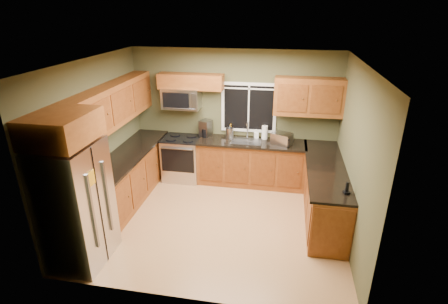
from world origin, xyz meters
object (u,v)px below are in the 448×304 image
(refrigerator, at_px, (76,205))
(paper_towel_roll, at_px, (265,132))
(microwave, at_px, (181,98))
(coffee_maker, at_px, (206,129))
(kettle, at_px, (230,133))
(soap_bottle_b, at_px, (256,134))
(range, at_px, (182,158))
(soap_bottle_a, at_px, (231,130))
(cordless_phone, at_px, (347,190))
(toaster_oven, at_px, (282,139))

(refrigerator, xyz_separation_m, paper_towel_roll, (2.39, 2.98, 0.18))
(microwave, bearing_deg, coffee_maker, 3.78)
(kettle, xyz_separation_m, soap_bottle_b, (0.53, 0.15, -0.04))
(paper_towel_roll, relative_size, soap_bottle_b, 1.67)
(range, xyz_separation_m, soap_bottle_b, (1.53, 0.23, 0.56))
(soap_bottle_a, height_order, cordless_phone, soap_bottle_a)
(range, xyz_separation_m, paper_towel_roll, (1.70, 0.21, 0.61))
(range, distance_m, cordless_phone, 3.59)
(kettle, relative_size, soap_bottle_b, 1.57)
(soap_bottle_a, distance_m, cordless_phone, 2.91)
(refrigerator, bearing_deg, soap_bottle_b, 53.51)
(range, distance_m, soap_bottle_b, 1.65)
(refrigerator, relative_size, range, 1.92)
(coffee_maker, bearing_deg, range, -160.72)
(toaster_oven, distance_m, soap_bottle_a, 1.09)
(soap_bottle_b, xyz_separation_m, cordless_phone, (1.50, -2.08, -0.04))
(refrigerator, relative_size, kettle, 6.23)
(cordless_phone, bearing_deg, toaster_oven, 118.39)
(refrigerator, height_order, cordless_phone, refrigerator)
(range, bearing_deg, microwave, 90.02)
(range, bearing_deg, coffee_maker, 19.28)
(range, relative_size, toaster_oven, 2.09)
(coffee_maker, bearing_deg, microwave, -176.22)
(toaster_oven, bearing_deg, paper_towel_roll, 144.82)
(soap_bottle_b, distance_m, cordless_phone, 2.56)
(microwave, relative_size, coffee_maker, 2.27)
(microwave, distance_m, paper_towel_roll, 1.82)
(range, relative_size, kettle, 3.25)
(soap_bottle_a, relative_size, soap_bottle_b, 1.45)
(toaster_oven, xyz_separation_m, coffee_maker, (-1.57, 0.21, 0.04))
(paper_towel_roll, bearing_deg, soap_bottle_b, 173.29)
(microwave, height_order, soap_bottle_b, microwave)
(range, relative_size, soap_bottle_a, 3.53)
(microwave, height_order, toaster_oven, microwave)
(kettle, height_order, paper_towel_roll, paper_towel_roll)
(microwave, bearing_deg, refrigerator, -103.34)
(soap_bottle_a, height_order, soap_bottle_b, soap_bottle_a)
(toaster_oven, relative_size, soap_bottle_a, 1.69)
(refrigerator, distance_m, coffee_maker, 3.17)
(toaster_oven, xyz_separation_m, paper_towel_roll, (-0.35, 0.25, 0.02))
(soap_bottle_a, bearing_deg, kettle, -88.69)
(refrigerator, distance_m, paper_towel_roll, 3.82)
(soap_bottle_b, bearing_deg, soap_bottle_a, 180.00)
(paper_towel_roll, bearing_deg, soap_bottle_a, 178.37)
(kettle, bearing_deg, toaster_oven, -6.39)
(toaster_oven, xyz_separation_m, kettle, (-1.05, 0.12, 0.02))
(kettle, distance_m, paper_towel_roll, 0.71)
(microwave, xyz_separation_m, cordless_phone, (3.03, -1.98, -0.73))
(refrigerator, xyz_separation_m, cordless_phone, (3.72, 0.92, 0.09))
(toaster_oven, relative_size, coffee_maker, 1.34)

